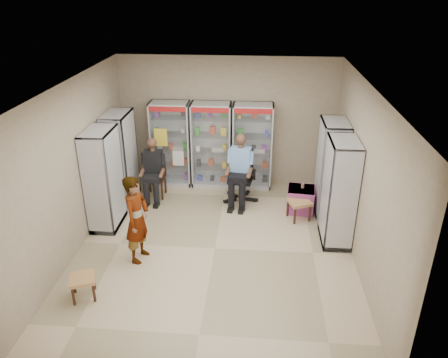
# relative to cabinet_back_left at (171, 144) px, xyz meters

# --- Properties ---
(floor) EXTENTS (6.00, 6.00, 0.00)m
(floor) POSITION_rel_cabinet_back_left_xyz_m (1.30, -2.73, -1.00)
(floor) COLOR tan
(floor) RESTS_ON ground
(room_shell) EXTENTS (5.02, 6.02, 3.01)m
(room_shell) POSITION_rel_cabinet_back_left_xyz_m (1.30, -2.73, 0.97)
(room_shell) COLOR tan
(room_shell) RESTS_ON ground
(cabinet_back_left) EXTENTS (0.90, 0.50, 2.00)m
(cabinet_back_left) POSITION_rel_cabinet_back_left_xyz_m (0.00, 0.00, 0.00)
(cabinet_back_left) COLOR #BABDC2
(cabinet_back_left) RESTS_ON floor
(cabinet_back_mid) EXTENTS (0.90, 0.50, 2.00)m
(cabinet_back_mid) POSITION_rel_cabinet_back_left_xyz_m (0.95, 0.00, 0.00)
(cabinet_back_mid) COLOR #A6A9AE
(cabinet_back_mid) RESTS_ON floor
(cabinet_back_right) EXTENTS (0.90, 0.50, 2.00)m
(cabinet_back_right) POSITION_rel_cabinet_back_left_xyz_m (1.90, 0.00, 0.00)
(cabinet_back_right) COLOR silver
(cabinet_back_right) RESTS_ON floor
(cabinet_right_far) EXTENTS (0.90, 0.50, 2.00)m
(cabinet_right_far) POSITION_rel_cabinet_back_left_xyz_m (3.53, -1.13, 0.00)
(cabinet_right_far) COLOR silver
(cabinet_right_far) RESTS_ON floor
(cabinet_right_near) EXTENTS (0.90, 0.50, 2.00)m
(cabinet_right_near) POSITION_rel_cabinet_back_left_xyz_m (3.53, -2.23, 0.00)
(cabinet_right_near) COLOR silver
(cabinet_right_near) RESTS_ON floor
(cabinet_left_far) EXTENTS (0.90, 0.50, 2.00)m
(cabinet_left_far) POSITION_rel_cabinet_back_left_xyz_m (-0.93, -0.93, 0.00)
(cabinet_left_far) COLOR #B3B4BA
(cabinet_left_far) RESTS_ON floor
(cabinet_left_near) EXTENTS (0.90, 0.50, 2.00)m
(cabinet_left_near) POSITION_rel_cabinet_back_left_xyz_m (-0.93, -2.03, 0.00)
(cabinet_left_near) COLOR #AAADB1
(cabinet_left_near) RESTS_ON floor
(wooden_chair) EXTENTS (0.42, 0.42, 0.94)m
(wooden_chair) POSITION_rel_cabinet_back_left_xyz_m (-0.25, -0.73, -0.53)
(wooden_chair) COLOR black
(wooden_chair) RESTS_ON floor
(seated_customer) EXTENTS (0.44, 0.60, 1.34)m
(seated_customer) POSITION_rel_cabinet_back_left_xyz_m (-0.25, -0.78, -0.33)
(seated_customer) COLOR black
(seated_customer) RESTS_ON floor
(office_chair) EXTENTS (0.72, 0.72, 1.17)m
(office_chair) POSITION_rel_cabinet_back_left_xyz_m (1.67, -0.78, -0.41)
(office_chair) COLOR black
(office_chair) RESTS_ON floor
(seated_shopkeeper) EXTENTS (0.58, 0.74, 1.49)m
(seated_shopkeeper) POSITION_rel_cabinet_back_left_xyz_m (1.67, -0.83, -0.25)
(seated_shopkeeper) COLOR #74B9E6
(seated_shopkeeper) RESTS_ON floor
(pink_trunk) EXTENTS (0.60, 0.58, 0.53)m
(pink_trunk) POSITION_rel_cabinet_back_left_xyz_m (2.97, -1.15, -0.74)
(pink_trunk) COLOR #B0468A
(pink_trunk) RESTS_ON floor
(tea_glass) EXTENTS (0.07, 0.07, 0.09)m
(tea_glass) POSITION_rel_cabinet_back_left_xyz_m (2.99, -1.11, -0.43)
(tea_glass) COLOR #621708
(tea_glass) RESTS_ON pink_trunk
(woven_stool_a) EXTENTS (0.55, 0.55, 0.42)m
(woven_stool_a) POSITION_rel_cabinet_back_left_xyz_m (2.91, -1.50, -0.79)
(woven_stool_a) COLOR #AC7F48
(woven_stool_a) RESTS_ON floor
(woven_stool_b) EXTENTS (0.49, 0.49, 0.38)m
(woven_stool_b) POSITION_rel_cabinet_back_left_xyz_m (-0.60, -4.23, -0.81)
(woven_stool_b) COLOR olive
(woven_stool_b) RESTS_ON floor
(standing_man) EXTENTS (0.50, 0.65, 1.60)m
(standing_man) POSITION_rel_cabinet_back_left_xyz_m (0.01, -3.14, -0.20)
(standing_man) COLOR gray
(standing_man) RESTS_ON floor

